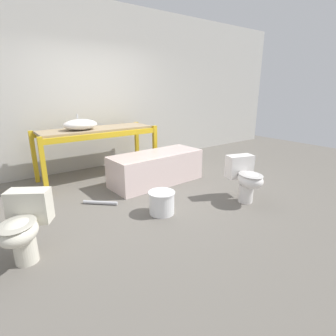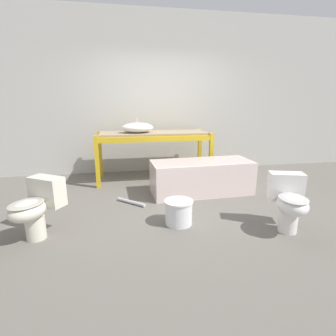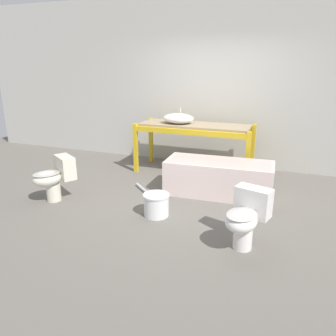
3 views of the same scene
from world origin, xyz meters
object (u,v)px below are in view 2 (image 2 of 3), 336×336
sink_basin (137,128)px  bucket_white (179,212)px  toilet_far (36,206)px  bathtub_main (202,175)px  toilet_near (289,200)px

sink_basin → bucket_white: sink_basin is taller
sink_basin → toilet_far: bearing=-122.7°
sink_basin → bucket_white: 2.12m
bathtub_main → toilet_near: 1.54m
toilet_near → bucket_white: (-1.22, 0.38, -0.21)m
toilet_near → bucket_white: size_ratio=1.87×
sink_basin → toilet_far: (-1.25, -1.95, -0.63)m
toilet_far → bucket_white: (1.60, 0.03, -0.21)m
toilet_far → bucket_white: 1.62m
sink_basin → toilet_near: size_ratio=0.87×
sink_basin → bucket_white: bearing=-79.5°
sink_basin → toilet_near: 2.85m
bathtub_main → toilet_far: size_ratio=2.41×
bathtub_main → toilet_far: 2.46m
sink_basin → bathtub_main: size_ratio=0.35×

